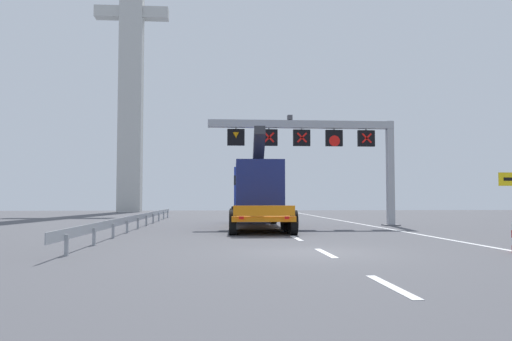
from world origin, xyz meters
TOP-DOWN VIEW (x-y plane):
  - ground at (0.00, 0.00)m, footprint 112.00×112.00m
  - lane_markings at (0.33, 16.99)m, footprint 0.20×48.58m
  - edge_line_right at (6.20, 12.00)m, footprint 0.20×63.00m
  - overhead_lane_gantry at (3.34, 14.83)m, footprint 11.39×0.90m
  - heavy_haul_truck_orange at (-0.62, 14.84)m, footprint 3.37×14.12m
  - guardrail_left at (-7.15, 14.11)m, footprint 0.13×32.22m
  - bridge_pylon_distant at (-13.65, 48.32)m, footprint 9.00×2.00m

SIDE VIEW (x-z plane):
  - ground at x=0.00m, z-range 0.00..0.00m
  - edge_line_right at x=6.20m, z-range 0.00..0.01m
  - lane_markings at x=0.33m, z-range 0.00..0.01m
  - guardrail_left at x=-7.15m, z-range 0.18..0.94m
  - heavy_haul_truck_orange at x=-0.62m, z-range -0.66..4.64m
  - overhead_lane_gantry at x=3.34m, z-range 1.80..8.38m
  - bridge_pylon_distant at x=-13.65m, z-range 0.40..40.20m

